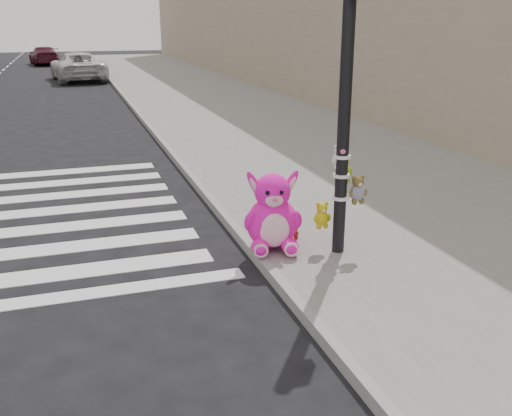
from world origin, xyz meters
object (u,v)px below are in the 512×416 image
object	(u,v)px
red_teddy	(295,233)
car_white_near	(78,67)
signal_pole	(344,129)
pink_bunny	(273,217)

from	to	relation	value
red_teddy	car_white_near	size ratio (longest dim) A/B	0.03
signal_pole	red_teddy	world-z (taller)	signal_pole
signal_pole	pink_bunny	world-z (taller)	signal_pole
signal_pole	pink_bunny	size ratio (longest dim) A/B	3.62
signal_pole	red_teddy	bearing A→B (deg)	123.70
pink_bunny	red_teddy	xyz separation A→B (m)	(0.43, 0.23, -0.36)
pink_bunny	signal_pole	bearing A→B (deg)	-10.79
pink_bunny	car_white_near	distance (m)	25.94
red_teddy	signal_pole	bearing A→B (deg)	-88.99
signal_pole	pink_bunny	distance (m)	1.50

